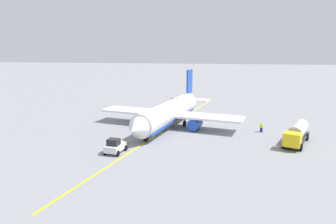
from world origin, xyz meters
TOP-DOWN VIEW (x-y plane):
  - ground_plane at (0.00, 0.00)m, footprint 400.00×400.00m
  - airplane at (-0.44, 0.11)m, footprint 29.87×27.80m
  - fuel_tanker at (6.97, 21.31)m, footprint 10.00×6.21m
  - pushback_tug at (14.99, -5.70)m, footprint 3.89×2.85m
  - refueling_worker at (0.89, 16.88)m, footprint 0.60×0.49m
  - safety_cone_nose at (10.78, -4.95)m, footprint 0.52×0.52m
  - taxi_line_marking at (0.00, 0.00)m, footprint 65.12×16.81m

SIDE VIEW (x-z plane):
  - ground_plane at x=0.00m, z-range 0.00..0.00m
  - taxi_line_marking at x=0.00m, z-range 0.00..0.01m
  - safety_cone_nose at x=10.78m, z-range 0.00..0.58m
  - refueling_worker at x=0.89m, z-range -0.03..1.68m
  - pushback_tug at x=14.99m, z-range -0.09..2.11m
  - fuel_tanker at x=6.97m, z-range 0.14..3.29m
  - airplane at x=-0.44m, z-range -2.18..7.73m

